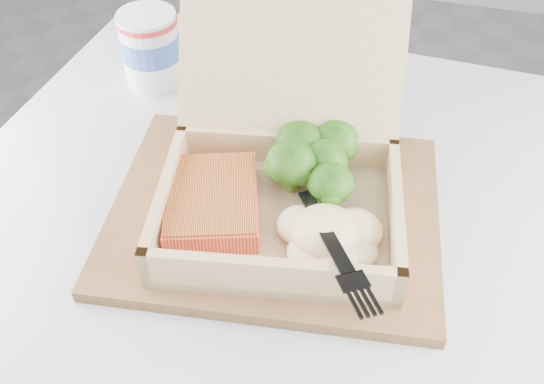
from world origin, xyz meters
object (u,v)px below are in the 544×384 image
(cafe_table, at_px, (276,322))
(takeout_container, at_px, (284,156))
(paper_cup, at_px, (150,46))
(serving_tray, at_px, (275,212))

(cafe_table, height_order, takeout_container, takeout_container)
(cafe_table, relative_size, paper_cup, 8.06)
(serving_tray, xyz_separation_m, paper_cup, (-0.22, 0.20, 0.04))
(serving_tray, relative_size, takeout_container, 1.05)
(cafe_table, distance_m, takeout_container, 0.25)
(takeout_container, relative_size, paper_cup, 3.31)
(serving_tray, height_order, takeout_container, takeout_container)
(cafe_table, relative_size, serving_tray, 2.32)
(takeout_container, bearing_deg, cafe_table, -94.27)
(cafe_table, bearing_deg, paper_cup, 137.02)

